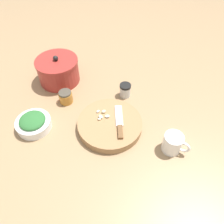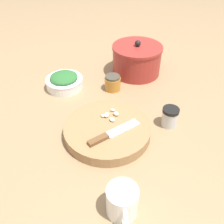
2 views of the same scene
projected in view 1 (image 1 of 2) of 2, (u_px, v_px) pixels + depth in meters
name	position (u px, v px, depth m)	size (l,w,h in m)	color
ground_plane	(106.00, 118.00, 1.09)	(5.00, 5.00, 0.00)	#997A56
cutting_board	(110.00, 124.00, 1.04)	(0.31, 0.31, 0.04)	#9E754C
chef_knife	(120.00, 123.00, 1.01)	(0.06, 0.20, 0.01)	brown
garlic_cloves	(102.00, 115.00, 1.04)	(0.07, 0.06, 0.02)	#ECEAC6
herb_bowl	(33.00, 123.00, 1.03)	(0.17, 0.17, 0.07)	white
spice_jar	(125.00, 90.00, 1.17)	(0.06, 0.06, 0.07)	silver
coffee_mug	(173.00, 143.00, 0.94)	(0.12, 0.08, 0.09)	white
honey_jar	(66.00, 97.00, 1.15)	(0.07, 0.07, 0.07)	#BC7A2D
stock_pot	(58.00, 70.00, 1.24)	(0.24, 0.24, 0.17)	#9E2D28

